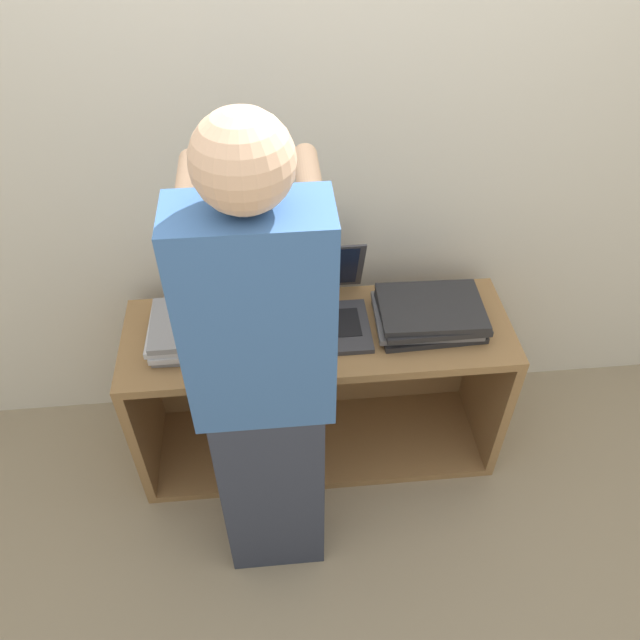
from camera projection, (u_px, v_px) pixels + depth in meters
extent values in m
plane|color=gray|center=(324.00, 489.00, 2.61)|extent=(12.00, 12.00, 0.00)
cube|color=beige|center=(309.00, 162.00, 2.20)|extent=(8.00, 0.05, 2.40)
cube|color=olive|center=(318.00, 334.00, 2.31)|extent=(1.44, 0.47, 0.04)
cube|color=olive|center=(319.00, 440.00, 2.77)|extent=(1.44, 0.47, 0.04)
cube|color=olive|center=(143.00, 404.00, 2.49)|extent=(0.04, 0.47, 0.63)
cube|color=olive|center=(487.00, 379.00, 2.59)|extent=(0.04, 0.47, 0.63)
cube|color=olive|center=(314.00, 353.00, 2.70)|extent=(1.37, 0.04, 0.63)
cube|color=#333338|center=(318.00, 329.00, 2.29)|extent=(0.38, 0.27, 0.02)
cube|color=black|center=(318.00, 324.00, 2.29)|extent=(0.31, 0.15, 0.00)
cube|color=#333338|center=(314.00, 268.00, 2.33)|extent=(0.38, 0.10, 0.26)
cube|color=black|center=(314.00, 268.00, 2.33)|extent=(0.33, 0.09, 0.23)
cube|color=gray|center=(209.00, 336.00, 2.26)|extent=(0.39, 0.28, 0.02)
cube|color=#B7B7BC|center=(205.00, 332.00, 2.24)|extent=(0.38, 0.27, 0.02)
cube|color=#B7B7BC|center=(202.00, 327.00, 2.23)|extent=(0.38, 0.28, 0.02)
cube|color=gray|center=(204.00, 322.00, 2.21)|extent=(0.38, 0.28, 0.02)
cube|color=#232326|center=(428.00, 321.00, 2.32)|extent=(0.39, 0.29, 0.02)
cube|color=slate|center=(426.00, 315.00, 2.31)|extent=(0.39, 0.28, 0.02)
cube|color=#232326|center=(432.00, 313.00, 2.28)|extent=(0.38, 0.28, 0.02)
cube|color=#232326|center=(431.00, 307.00, 2.27)|extent=(0.39, 0.28, 0.02)
cube|color=#2D3342|center=(273.00, 481.00, 2.15)|extent=(0.34, 0.20, 0.86)
cube|color=#38609E|center=(257.00, 319.00, 1.62)|extent=(0.40, 0.20, 0.68)
sphere|color=#DBAD89|center=(242.00, 162.00, 1.31)|extent=(0.23, 0.23, 0.23)
cylinder|color=#DBAD89|center=(188.00, 190.00, 1.64)|extent=(0.07, 0.32, 0.07)
cylinder|color=#DBAD89|center=(309.00, 184.00, 1.66)|extent=(0.07, 0.32, 0.07)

